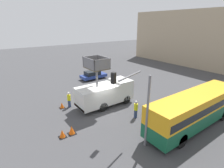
% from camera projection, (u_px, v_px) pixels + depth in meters
% --- Properties ---
extents(ground_plane, '(120.00, 120.00, 0.00)m').
position_uv_depth(ground_plane, '(104.00, 110.00, 19.04)').
color(ground_plane, '#424244').
extents(utility_truck, '(2.51, 6.48, 5.66)m').
position_uv_depth(utility_truck, '(105.00, 92.00, 19.69)').
color(utility_truck, silver).
rests_on(utility_truck, ground_plane).
extents(city_bus, '(2.48, 10.90, 3.16)m').
position_uv_depth(city_bus, '(195.00, 108.00, 15.45)').
color(city_bus, '#145638').
rests_on(city_bus, ground_plane).
extents(traffic_light_pole, '(3.17, 2.91, 5.65)m').
position_uv_depth(traffic_light_pole, '(134.00, 96.00, 12.95)').
color(traffic_light_pole, slate).
rests_on(traffic_light_pole, ground_plane).
extents(road_worker_near_truck, '(0.38, 0.38, 1.80)m').
position_uv_depth(road_worker_near_truck, '(69.00, 100.00, 19.45)').
color(road_worker_near_truck, navy).
rests_on(road_worker_near_truck, ground_plane).
extents(road_worker_directing, '(0.38, 0.38, 1.84)m').
position_uv_depth(road_worker_directing, '(136.00, 109.00, 17.23)').
color(road_worker_directing, navy).
rests_on(road_worker_directing, ground_plane).
extents(traffic_cone_near_truck, '(0.66, 0.66, 0.75)m').
position_uv_depth(traffic_cone_near_truck, '(72.00, 130.00, 14.84)').
color(traffic_cone_near_truck, black).
rests_on(traffic_cone_near_truck, ground_plane).
extents(traffic_cone_mid_road, '(0.57, 0.57, 0.66)m').
position_uv_depth(traffic_cone_mid_road, '(62.00, 105.00, 19.38)').
color(traffic_cone_mid_road, black).
rests_on(traffic_cone_mid_road, ground_plane).
extents(traffic_cone_far_side, '(0.61, 0.61, 0.70)m').
position_uv_depth(traffic_cone_far_side, '(62.00, 134.00, 14.40)').
color(traffic_cone_far_side, black).
rests_on(traffic_cone_far_side, ground_plane).
extents(parked_car_curbside, '(1.88, 4.34, 1.39)m').
position_uv_depth(parked_car_curbside, '(93.00, 75.00, 29.38)').
color(parked_car_curbside, navy).
rests_on(parked_car_curbside, ground_plane).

